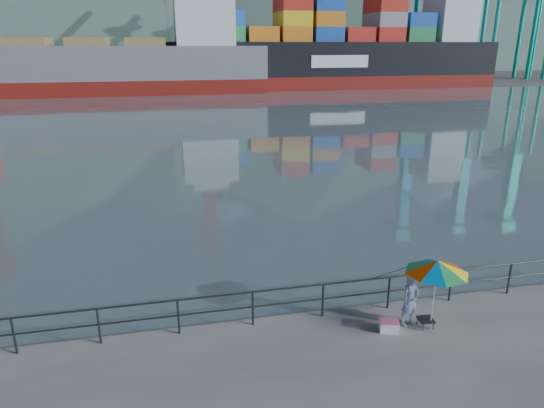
{
  "coord_description": "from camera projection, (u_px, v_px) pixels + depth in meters",
  "views": [
    {
      "loc": [
        -3.03,
        -9.76,
        7.36
      ],
      "look_at": [
        0.5,
        6.0,
        2.0
      ],
      "focal_mm": 32.0,
      "sensor_mm": 36.0,
      "label": 1
    }
  ],
  "objects": [
    {
      "name": "container_stacks",
      "position": [
        335.0,
        64.0,
        105.34
      ],
      "size": [
        58.0,
        8.4,
        7.8
      ],
      "color": "#194CA5",
      "rests_on": "ground"
    },
    {
      "name": "guardrail",
      "position": [
        288.0,
        304.0,
        13.4
      ],
      "size": [
        22.0,
        0.06,
        1.03
      ],
      "color": "#2D3033",
      "rests_on": "ground"
    },
    {
      "name": "fisherman",
      "position": [
        410.0,
        300.0,
        13.14
      ],
      "size": [
        0.62,
        0.5,
        1.49
      ],
      "primitive_type": "imported",
      "rotation": [
        0.0,
        0.0,
        0.29
      ],
      "color": "navy",
      "rests_on": "ground"
    },
    {
      "name": "container_ship",
      "position": [
        339.0,
        53.0,
        85.55
      ],
      "size": [
        59.61,
        9.93,
        18.1
      ],
      "color": "maroon",
      "rests_on": "ground"
    },
    {
      "name": "bulk_carrier",
      "position": [
        111.0,
        65.0,
        75.16
      ],
      "size": [
        51.7,
        8.95,
        14.5
      ],
      "color": "maroon",
      "rests_on": "ground"
    },
    {
      "name": "harbor_water",
      "position": [
        171.0,
        72.0,
        132.37
      ],
      "size": [
        500.0,
        280.0,
        0.0
      ],
      "primitive_type": "cube",
      "color": "#506268",
      "rests_on": "ground"
    },
    {
      "name": "far_dock",
      "position": [
        225.0,
        81.0,
        100.18
      ],
      "size": [
        200.0,
        40.0,
        0.4
      ],
      "primitive_type": "cube",
      "color": "#514F4C",
      "rests_on": "ground"
    },
    {
      "name": "beach_umbrella",
      "position": [
        437.0,
        267.0,
        12.58
      ],
      "size": [
        2.0,
        2.0,
        2.02
      ],
      "color": "white",
      "rests_on": "ground"
    },
    {
      "name": "folding_stool",
      "position": [
        425.0,
        323.0,
        13.19
      ],
      "size": [
        0.42,
        0.42,
        0.26
      ],
      "color": "black",
      "rests_on": "ground"
    },
    {
      "name": "cooler_bag",
      "position": [
        389.0,
        326.0,
        13.01
      ],
      "size": [
        0.57,
        0.45,
        0.29
      ],
      "primitive_type": "cube",
      "rotation": [
        0.0,
        0.0,
        -0.28
      ],
      "color": "white",
      "rests_on": "ground"
    },
    {
      "name": "fishing_rod",
      "position": [
        390.0,
        299.0,
        14.69
      ],
      "size": [
        0.65,
        1.6,
        1.21
      ],
      "primitive_type": "cylinder",
      "rotation": [
        0.96,
        0.0,
        0.38
      ],
      "color": "black",
      "rests_on": "ground"
    }
  ]
}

